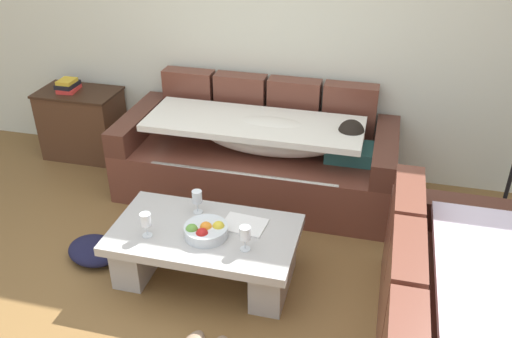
{
  "coord_description": "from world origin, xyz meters",
  "views": [
    {
      "loc": [
        1.1,
        -2.19,
        2.45
      ],
      "look_at": [
        0.28,
        1.03,
        0.55
      ],
      "focal_mm": 38.06,
      "sensor_mm": 36.0,
      "label": 1
    }
  ],
  "objects_px": {
    "open_magazine": "(244,225)",
    "book_stack_on_cabinet": "(68,85)",
    "wine_glass_near_left": "(146,221)",
    "couch_along_wall": "(260,156)",
    "wine_glass_far_back": "(197,198)",
    "fruit_bowl": "(206,231)",
    "crumpled_garment": "(94,250)",
    "wine_glass_near_right": "(245,234)",
    "side_cabinet": "(83,124)",
    "coffee_table": "(205,248)"
  },
  "relations": [
    {
      "from": "open_magazine",
      "to": "book_stack_on_cabinet",
      "type": "height_order",
      "value": "book_stack_on_cabinet"
    },
    {
      "from": "wine_glass_near_left",
      "to": "book_stack_on_cabinet",
      "type": "xyz_separation_m",
      "value": [
        -1.41,
        1.52,
        0.19
      ]
    },
    {
      "from": "couch_along_wall",
      "to": "open_magazine",
      "type": "distance_m",
      "value": 1.05
    },
    {
      "from": "couch_along_wall",
      "to": "wine_glass_far_back",
      "type": "bearing_deg",
      "value": -101.5
    },
    {
      "from": "book_stack_on_cabinet",
      "to": "fruit_bowl",
      "type": "bearing_deg",
      "value": -38.82
    },
    {
      "from": "fruit_bowl",
      "to": "wine_glass_far_back",
      "type": "distance_m",
      "value": 0.29
    },
    {
      "from": "crumpled_garment",
      "to": "couch_along_wall",
      "type": "bearing_deg",
      "value": 51.53
    },
    {
      "from": "couch_along_wall",
      "to": "wine_glass_far_back",
      "type": "height_order",
      "value": "couch_along_wall"
    },
    {
      "from": "wine_glass_near_left",
      "to": "wine_glass_far_back",
      "type": "height_order",
      "value": "same"
    },
    {
      "from": "wine_glass_near_right",
      "to": "open_magazine",
      "type": "height_order",
      "value": "wine_glass_near_right"
    },
    {
      "from": "wine_glass_near_right",
      "to": "open_magazine",
      "type": "xyz_separation_m",
      "value": [
        -0.07,
        0.24,
        -0.11
      ]
    },
    {
      "from": "open_magazine",
      "to": "couch_along_wall",
      "type": "bearing_deg",
      "value": 103.08
    },
    {
      "from": "fruit_bowl",
      "to": "side_cabinet",
      "type": "height_order",
      "value": "side_cabinet"
    },
    {
      "from": "wine_glass_far_back",
      "to": "side_cabinet",
      "type": "relative_size",
      "value": 0.23
    },
    {
      "from": "wine_glass_far_back",
      "to": "book_stack_on_cabinet",
      "type": "relative_size",
      "value": 0.75
    },
    {
      "from": "couch_along_wall",
      "to": "fruit_bowl",
      "type": "relative_size",
      "value": 7.93
    },
    {
      "from": "couch_along_wall",
      "to": "wine_glass_near_right",
      "type": "relative_size",
      "value": 13.37
    },
    {
      "from": "wine_glass_near_left",
      "to": "crumpled_garment",
      "type": "xyz_separation_m",
      "value": [
        -0.5,
        0.13,
        -0.44
      ]
    },
    {
      "from": "wine_glass_far_back",
      "to": "side_cabinet",
      "type": "bearing_deg",
      "value": 142.52
    },
    {
      "from": "wine_glass_near_right",
      "to": "open_magazine",
      "type": "bearing_deg",
      "value": 106.78
    },
    {
      "from": "crumpled_garment",
      "to": "coffee_table",
      "type": "bearing_deg",
      "value": 0.24
    },
    {
      "from": "couch_along_wall",
      "to": "coffee_table",
      "type": "distance_m",
      "value": 1.16
    },
    {
      "from": "fruit_bowl",
      "to": "wine_glass_near_right",
      "type": "distance_m",
      "value": 0.29
    },
    {
      "from": "coffee_table",
      "to": "fruit_bowl",
      "type": "relative_size",
      "value": 4.29
    },
    {
      "from": "couch_along_wall",
      "to": "wine_glass_near_right",
      "type": "distance_m",
      "value": 1.3
    },
    {
      "from": "side_cabinet",
      "to": "book_stack_on_cabinet",
      "type": "relative_size",
      "value": 3.24
    },
    {
      "from": "couch_along_wall",
      "to": "wine_glass_far_back",
      "type": "distance_m",
      "value": 1.0
    },
    {
      "from": "wine_glass_near_right",
      "to": "crumpled_garment",
      "type": "distance_m",
      "value": 1.23
    },
    {
      "from": "fruit_bowl",
      "to": "book_stack_on_cabinet",
      "type": "xyz_separation_m",
      "value": [
        -1.78,
        1.43,
        0.27
      ]
    },
    {
      "from": "couch_along_wall",
      "to": "wine_glass_near_right",
      "type": "xyz_separation_m",
      "value": [
        0.22,
        -1.28,
        0.16
      ]
    },
    {
      "from": "wine_glass_near_right",
      "to": "side_cabinet",
      "type": "distance_m",
      "value": 2.48
    },
    {
      "from": "wine_glass_near_left",
      "to": "fruit_bowl",
      "type": "bearing_deg",
      "value": 13.51
    },
    {
      "from": "couch_along_wall",
      "to": "side_cabinet",
      "type": "bearing_deg",
      "value": 172.6
    },
    {
      "from": "crumpled_garment",
      "to": "wine_glass_far_back",
      "type": "bearing_deg",
      "value": 14.93
    },
    {
      "from": "wine_glass_near_left",
      "to": "open_magazine",
      "type": "height_order",
      "value": "wine_glass_near_left"
    },
    {
      "from": "wine_glass_near_left",
      "to": "book_stack_on_cabinet",
      "type": "relative_size",
      "value": 0.75
    },
    {
      "from": "wine_glass_near_right",
      "to": "side_cabinet",
      "type": "bearing_deg",
      "value": 142.67
    },
    {
      "from": "fruit_bowl",
      "to": "open_magazine",
      "type": "distance_m",
      "value": 0.27
    },
    {
      "from": "couch_along_wall",
      "to": "open_magazine",
      "type": "height_order",
      "value": "couch_along_wall"
    },
    {
      "from": "side_cabinet",
      "to": "crumpled_garment",
      "type": "relative_size",
      "value": 1.8
    },
    {
      "from": "coffee_table",
      "to": "wine_glass_near_left",
      "type": "bearing_deg",
      "value": -157.44
    },
    {
      "from": "fruit_bowl",
      "to": "wine_glass_far_back",
      "type": "height_order",
      "value": "wine_glass_far_back"
    },
    {
      "from": "coffee_table",
      "to": "wine_glass_near_right",
      "type": "relative_size",
      "value": 7.23
    },
    {
      "from": "fruit_bowl",
      "to": "crumpled_garment",
      "type": "relative_size",
      "value": 0.7
    },
    {
      "from": "wine_glass_near_right",
      "to": "side_cabinet",
      "type": "xyz_separation_m",
      "value": [
        -1.97,
        1.5,
        -0.17
      ]
    },
    {
      "from": "wine_glass_near_right",
      "to": "side_cabinet",
      "type": "height_order",
      "value": "side_cabinet"
    },
    {
      "from": "wine_glass_near_right",
      "to": "fruit_bowl",
      "type": "bearing_deg",
      "value": 165.99
    },
    {
      "from": "side_cabinet",
      "to": "book_stack_on_cabinet",
      "type": "bearing_deg",
      "value": -176.71
    },
    {
      "from": "couch_along_wall",
      "to": "wine_glass_far_back",
      "type": "xyz_separation_m",
      "value": [
        -0.2,
        -0.97,
        0.16
      ]
    },
    {
      "from": "wine_glass_near_right",
      "to": "crumpled_garment",
      "type": "relative_size",
      "value": 0.42
    }
  ]
}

